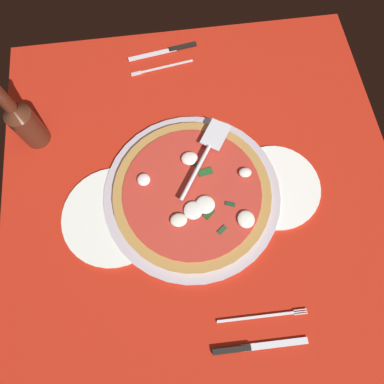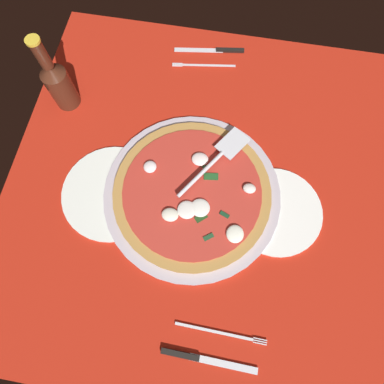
{
  "view_description": "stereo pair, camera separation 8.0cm",
  "coord_description": "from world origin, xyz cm",
  "px_view_note": "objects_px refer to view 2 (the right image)",
  "views": [
    {
      "loc": [
        6.12,
        28.85,
        77.8
      ],
      "look_at": [
        2.66,
        2.94,
        2.46
      ],
      "focal_mm": 30.33,
      "sensor_mm": 36.0,
      "label": 1
    },
    {
      "loc": [
        -1.85,
        28.69,
        77.8
      ],
      "look_at": [
        2.66,
        2.94,
        2.46
      ],
      "focal_mm": 30.33,
      "sensor_mm": 36.0,
      "label": 2
    }
  ],
  "objects_px": {
    "pizza": "(192,193)",
    "place_setting_near": "(210,58)",
    "pizza_server": "(215,160)",
    "beer_bottle": "(58,82)",
    "dinner_plate_right": "(112,193)",
    "dinner_plate_left": "(276,211)",
    "place_setting_far": "(210,346)"
  },
  "relations": [
    {
      "from": "pizza",
      "to": "place_setting_near",
      "type": "relative_size",
      "value": 1.8
    },
    {
      "from": "pizza",
      "to": "pizza_server",
      "type": "xyz_separation_m",
      "value": [
        -0.04,
        -0.09,
        0.02
      ]
    },
    {
      "from": "beer_bottle",
      "to": "dinner_plate_right",
      "type": "bearing_deg",
      "value": 127.72
    },
    {
      "from": "dinner_plate_right",
      "to": "pizza_server",
      "type": "height_order",
      "value": "pizza_server"
    },
    {
      "from": "dinner_plate_left",
      "to": "pizza",
      "type": "height_order",
      "value": "pizza"
    },
    {
      "from": "pizza",
      "to": "beer_bottle",
      "type": "relative_size",
      "value": 1.72
    },
    {
      "from": "pizza",
      "to": "beer_bottle",
      "type": "xyz_separation_m",
      "value": [
        0.39,
        -0.21,
        0.06
      ]
    },
    {
      "from": "pizza_server",
      "to": "place_setting_near",
      "type": "bearing_deg",
      "value": 44.59
    },
    {
      "from": "pizza",
      "to": "place_setting_near",
      "type": "bearing_deg",
      "value": -86.91
    },
    {
      "from": "dinner_plate_left",
      "to": "pizza_server",
      "type": "bearing_deg",
      "value": -28.83
    },
    {
      "from": "pizza_server",
      "to": "place_setting_near",
      "type": "xyz_separation_m",
      "value": [
        0.07,
        -0.34,
        -0.04
      ]
    },
    {
      "from": "pizza",
      "to": "beer_bottle",
      "type": "distance_m",
      "value": 0.45
    },
    {
      "from": "dinner_plate_left",
      "to": "dinner_plate_right",
      "type": "distance_m",
      "value": 0.41
    },
    {
      "from": "dinner_plate_right",
      "to": "place_setting_near",
      "type": "xyz_separation_m",
      "value": [
        -0.18,
        -0.46,
        -0.0
      ]
    },
    {
      "from": "place_setting_far",
      "to": "beer_bottle",
      "type": "bearing_deg",
      "value": 132.8
    },
    {
      "from": "dinner_plate_left",
      "to": "place_setting_near",
      "type": "bearing_deg",
      "value": -61.67
    },
    {
      "from": "place_setting_near",
      "to": "beer_bottle",
      "type": "xyz_separation_m",
      "value": [
        0.36,
        0.21,
        0.08
      ]
    },
    {
      "from": "pizza",
      "to": "dinner_plate_left",
      "type": "bearing_deg",
      "value": 178.26
    },
    {
      "from": "pizza",
      "to": "place_setting_near",
      "type": "distance_m",
      "value": 0.43
    },
    {
      "from": "dinner_plate_right",
      "to": "pizza_server",
      "type": "distance_m",
      "value": 0.27
    },
    {
      "from": "dinner_plate_right",
      "to": "place_setting_far",
      "type": "bearing_deg",
      "value": 134.26
    },
    {
      "from": "place_setting_far",
      "to": "beer_bottle",
      "type": "distance_m",
      "value": 0.74
    },
    {
      "from": "pizza_server",
      "to": "dinner_plate_right",
      "type": "bearing_deg",
      "value": 149.24
    },
    {
      "from": "place_setting_near",
      "to": "place_setting_far",
      "type": "distance_m",
      "value": 0.77
    },
    {
      "from": "place_setting_far",
      "to": "pizza_server",
      "type": "bearing_deg",
      "value": 98.79
    },
    {
      "from": "pizza",
      "to": "pizza_server",
      "type": "relative_size",
      "value": 1.82
    },
    {
      "from": "place_setting_near",
      "to": "pizza",
      "type": "bearing_deg",
      "value": 84.67
    },
    {
      "from": "dinner_plate_left",
      "to": "pizza_server",
      "type": "distance_m",
      "value": 0.2
    },
    {
      "from": "dinner_plate_right",
      "to": "pizza_server",
      "type": "bearing_deg",
      "value": -154.49
    },
    {
      "from": "dinner_plate_right",
      "to": "beer_bottle",
      "type": "distance_m",
      "value": 0.32
    },
    {
      "from": "pizza_server",
      "to": "place_setting_far",
      "type": "relative_size",
      "value": 0.97
    },
    {
      "from": "dinner_plate_right",
      "to": "beer_bottle",
      "type": "height_order",
      "value": "beer_bottle"
    }
  ]
}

